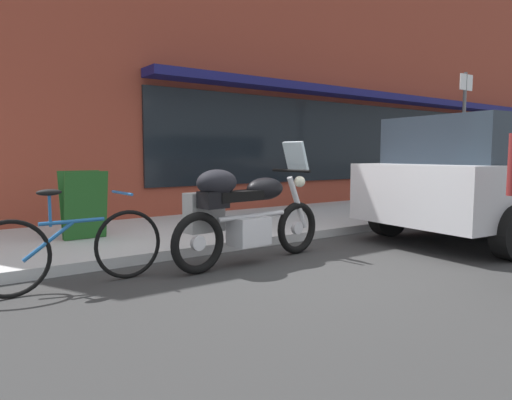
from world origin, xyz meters
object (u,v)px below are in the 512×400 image
object	(u,v)px
touring_motorcycle	(242,211)
sandwich_board_sign	(84,205)
parking_sign_pole	(463,130)
parked_bicycle	(73,248)
parked_minivan	(507,176)

from	to	relation	value
touring_motorcycle	sandwich_board_sign	distance (m)	2.33
sandwich_board_sign	parking_sign_pole	bearing A→B (deg)	-8.18
parked_bicycle	sandwich_board_sign	world-z (taller)	sandwich_board_sign
parked_bicycle	parked_minivan	distance (m)	6.14
parked_minivan	sandwich_board_sign	size ratio (longest dim) A/B	5.30
parked_bicycle	sandwich_board_sign	distance (m)	1.98
parking_sign_pole	parked_bicycle	bearing A→B (deg)	-174.20
touring_motorcycle	sandwich_board_sign	world-z (taller)	touring_motorcycle
sandwich_board_sign	parked_bicycle	bearing A→B (deg)	-108.72
touring_motorcycle	sandwich_board_sign	size ratio (longest dim) A/B	2.38
touring_motorcycle	parked_bicycle	size ratio (longest dim) A/B	1.22
parked_bicycle	parked_minivan	world-z (taller)	parked_minivan
parked_minivan	parked_bicycle	bearing A→B (deg)	170.22
parked_minivan	parking_sign_pole	world-z (taller)	parking_sign_pole
parked_bicycle	sandwich_board_sign	bearing A→B (deg)	71.28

